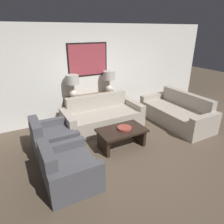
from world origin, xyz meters
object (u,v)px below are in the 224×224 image
(console_table, at_px, (93,107))
(table_lamp_left, at_px, (73,83))
(couch_by_back_wall, at_px, (102,117))
(decorative_bowl, at_px, (124,128))
(armchair_near_camera, at_px, (68,170))
(table_lamp_right, at_px, (109,78))
(coffee_table, at_px, (122,134))
(couch_by_side, at_px, (176,113))
(armchair_near_back_wall, at_px, (53,140))

(console_table, height_order, table_lamp_left, table_lamp_left)
(table_lamp_left, relative_size, couch_by_back_wall, 0.31)
(decorative_bowl, relative_size, armchair_near_camera, 0.32)
(table_lamp_right, distance_m, decorative_bowl, 2.01)
(coffee_table, bearing_deg, armchair_near_camera, -157.97)
(console_table, distance_m, armchair_near_camera, 2.78)
(couch_by_side, bearing_deg, couch_by_back_wall, 159.24)
(couch_by_side, distance_m, armchair_near_back_wall, 3.45)
(console_table, xyz_separation_m, table_lamp_right, (0.56, 0.00, 0.79))
(table_lamp_right, xyz_separation_m, armchair_near_back_wall, (-2.03, -1.21, -0.88))
(table_lamp_left, height_order, armchair_near_camera, table_lamp_left)
(console_table, height_order, armchair_near_camera, armchair_near_camera)
(armchair_near_camera, bearing_deg, coffee_table, 22.03)
(couch_by_side, distance_m, coffee_table, 2.07)
(decorative_bowl, xyz_separation_m, armchair_near_back_wall, (-1.47, 0.59, -0.19))
(table_lamp_right, distance_m, couch_by_side, 2.19)
(decorative_bowl, distance_m, armchair_near_camera, 1.58)
(couch_by_side, height_order, coffee_table, couch_by_side)
(table_lamp_left, xyz_separation_m, armchair_near_camera, (-0.91, -2.35, -0.88))
(table_lamp_left, relative_size, armchair_near_back_wall, 0.65)
(armchair_near_camera, bearing_deg, couch_by_back_wall, 48.92)
(table_lamp_left, distance_m, armchair_near_back_wall, 1.75)
(couch_by_side, xyz_separation_m, armchair_near_back_wall, (-3.44, 0.20, -0.01))
(couch_by_back_wall, distance_m, armchair_near_back_wall, 1.57)
(couch_by_back_wall, height_order, couch_by_side, same)
(console_table, relative_size, armchair_near_camera, 1.56)
(coffee_table, bearing_deg, couch_by_back_wall, 86.89)
(table_lamp_right, xyz_separation_m, couch_by_side, (1.42, -1.42, -0.87))
(table_lamp_right, xyz_separation_m, couch_by_back_wall, (-0.56, -0.67, -0.87))
(table_lamp_left, xyz_separation_m, table_lamp_right, (1.12, 0.00, 0.00))
(console_table, bearing_deg, couch_by_side, -35.66)
(table_lamp_right, bearing_deg, couch_by_side, -45.00)
(console_table, relative_size, armchair_near_back_wall, 1.56)
(armchair_near_camera, bearing_deg, table_lamp_left, 68.85)
(console_table, xyz_separation_m, table_lamp_left, (-0.56, 0.00, 0.79))
(console_table, distance_m, table_lamp_right, 0.97)
(couch_by_back_wall, height_order, decorative_bowl, couch_by_back_wall)
(coffee_table, bearing_deg, armchair_near_back_wall, 157.97)
(table_lamp_left, bearing_deg, console_table, 0.00)
(table_lamp_left, distance_m, decorative_bowl, 2.01)
(couch_by_back_wall, distance_m, decorative_bowl, 1.14)
(table_lamp_right, xyz_separation_m, coffee_table, (-0.62, -1.78, -0.84))
(console_table, relative_size, decorative_bowl, 4.87)
(armchair_near_back_wall, bearing_deg, couch_by_back_wall, 20.37)
(armchair_near_back_wall, height_order, armchair_near_camera, same)
(couch_by_side, height_order, armchair_near_back_wall, couch_by_side)
(couch_by_side, distance_m, armchair_near_camera, 3.57)
(couch_by_back_wall, xyz_separation_m, armchair_near_back_wall, (-1.47, -0.55, -0.01))
(table_lamp_left, distance_m, couch_by_back_wall, 1.23)
(decorative_bowl, bearing_deg, console_table, 89.95)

